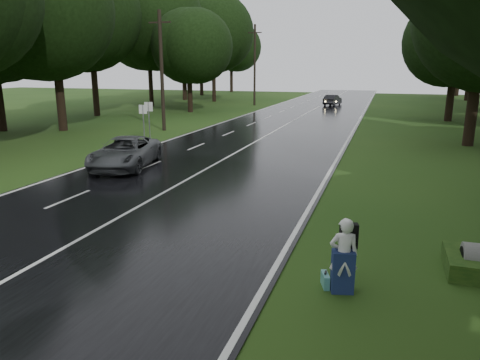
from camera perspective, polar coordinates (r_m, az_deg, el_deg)
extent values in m
plane|color=#264414|center=(14.63, -16.91, -5.69)|extent=(160.00, 160.00, 0.00)
cube|color=black|center=(32.57, 3.50, 5.74)|extent=(12.00, 140.00, 0.04)
cube|color=silver|center=(32.56, 3.50, 5.78)|extent=(0.12, 140.00, 0.01)
imported|color=#505356|center=(22.63, -14.58, 3.47)|extent=(3.53, 5.70, 1.47)
imported|color=black|center=(60.17, 11.82, 10.05)|extent=(2.09, 4.28, 1.35)
imported|color=silver|center=(10.05, 13.19, -9.45)|extent=(0.71, 0.56, 1.73)
cube|color=navy|center=(10.20, 13.07, -11.40)|extent=(0.55, 0.43, 0.97)
cube|color=black|center=(10.13, 13.81, -6.97)|extent=(0.43, 0.30, 0.55)
cube|color=teal|center=(10.49, 10.91, -12.53)|extent=(0.26, 0.46, 0.32)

